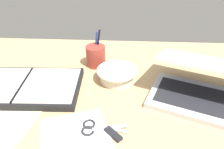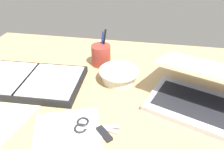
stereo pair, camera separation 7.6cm
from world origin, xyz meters
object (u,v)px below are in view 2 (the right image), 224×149
object	(u,v)px
laptop	(208,95)
planner	(28,81)
pen_cup	(101,55)
scissors	(87,126)
bowl	(119,74)

from	to	relation	value
laptop	planner	world-z (taller)	laptop
pen_cup	planner	bearing A→B (deg)	-141.20
scissors	planner	bearing A→B (deg)	147.91
laptop	planner	size ratio (longest dim) A/B	1.02
planner	pen_cup	bearing A→B (deg)	36.77
bowl	pen_cup	distance (cm)	14.77
pen_cup	planner	size ratio (longest dim) A/B	0.37
bowl	pen_cup	bearing A→B (deg)	130.41
bowl	scissors	size ratio (longest dim) A/B	1.17
bowl	laptop	bearing A→B (deg)	-18.94
laptop	bowl	bearing A→B (deg)	-177.92
planner	scissors	bearing A→B (deg)	-34.03
pen_cup	scissors	size ratio (longest dim) A/B	1.16
planner	scissors	world-z (taller)	planner
bowl	planner	xyz separation A→B (cm)	(-33.90, -8.46, -1.40)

